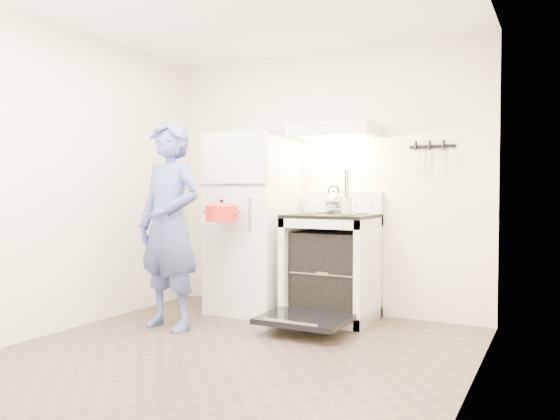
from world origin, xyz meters
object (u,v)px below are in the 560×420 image
at_px(tea_kettle, 333,199).
at_px(person, 169,226).
at_px(refrigerator, 253,223).
at_px(stove_body, 332,269).
at_px(dutch_oven, 222,214).

xyz_separation_m(tea_kettle, person, (-1.02, -1.15, -0.21)).
relative_size(refrigerator, person, 0.98).
xyz_separation_m(stove_body, tea_kettle, (-0.07, 0.22, 0.62)).
bearing_deg(person, tea_kettle, 54.27).
bearing_deg(dutch_oven, refrigerator, 89.49).
relative_size(person, dutch_oven, 4.96).
bearing_deg(stove_body, tea_kettle, 108.65).
height_order(stove_body, dutch_oven, dutch_oven).
xyz_separation_m(person, dutch_oven, (0.28, 0.37, 0.09)).
bearing_deg(stove_body, dutch_oven, -145.71).
height_order(refrigerator, stove_body, refrigerator).
height_order(stove_body, tea_kettle, tea_kettle).
xyz_separation_m(stove_body, dutch_oven, (-0.81, -0.56, 0.50)).
bearing_deg(tea_kettle, refrigerator, -161.58).
distance_m(refrigerator, dutch_oven, 0.54).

